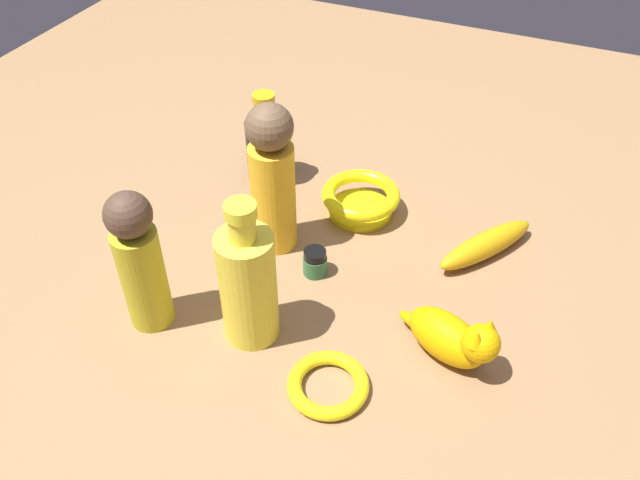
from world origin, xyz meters
TOP-DOWN VIEW (x-y plane):
  - ground at (0.00, 0.00)m, footprint 2.00×2.00m
  - bowl at (-0.17, 0.00)m, footprint 0.13×0.13m
  - person_figure_child at (0.17, -0.19)m, footprint 0.07×0.07m
  - banana at (-0.15, 0.22)m, footprint 0.18×0.14m
  - person_figure_adult at (-0.05, -0.10)m, footprint 0.10×0.10m
  - bottle_short at (-0.20, -0.19)m, footprint 0.07×0.07m
  - nail_polish_jar at (-0.01, -0.01)m, footprint 0.04×0.04m
  - cat_figurine at (0.07, 0.22)m, footprint 0.10×0.15m
  - bangle at (0.19, 0.09)m, footprint 0.11×0.11m
  - bottle_tall at (0.14, -0.04)m, footprint 0.08×0.08m

SIDE VIEW (x-z plane):
  - ground at x=0.00m, z-range 0.00..0.00m
  - bangle at x=0.19m, z-range 0.00..0.02m
  - banana at x=-0.15m, z-range 0.00..0.04m
  - nail_polish_jar at x=-0.01m, z-range 0.00..0.04m
  - bowl at x=-0.17m, z-range 0.01..0.05m
  - cat_figurine at x=0.07m, z-range -0.01..0.09m
  - bottle_short at x=-0.20m, z-range -0.02..0.15m
  - bottle_tall at x=0.14m, z-range -0.02..0.21m
  - person_figure_child at x=0.17m, z-range 0.00..0.22m
  - person_figure_adult at x=-0.05m, z-range 0.00..0.25m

